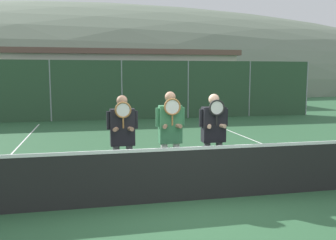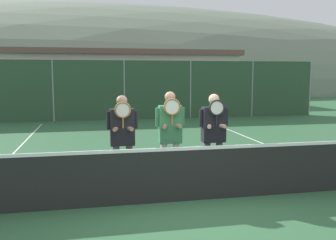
{
  "view_description": "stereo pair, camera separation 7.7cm",
  "coord_description": "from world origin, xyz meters",
  "px_view_note": "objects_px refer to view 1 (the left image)",
  "views": [
    {
      "loc": [
        -1.65,
        -6.1,
        2.21
      ],
      "look_at": [
        -0.11,
        0.99,
        1.31
      ],
      "focal_mm": 40.0,
      "sensor_mm": 36.0,
      "label": 1
    },
    {
      "loc": [
        -1.58,
        -6.11,
        2.21
      ],
      "look_at": [
        -0.11,
        0.99,
        1.31
      ],
      "focal_mm": 40.0,
      "sensor_mm": 36.0,
      "label": 2
    }
  ],
  "objects_px": {
    "player_center_left": "(170,133)",
    "car_left_of_center": "(95,97)",
    "player_leftmost": "(123,135)",
    "player_center_right": "(214,132)",
    "car_center": "(176,95)",
    "car_far_left": "(1,98)"
  },
  "relations": [
    {
      "from": "player_center_right",
      "to": "player_center_left",
      "type": "bearing_deg",
      "value": -174.63
    },
    {
      "from": "player_leftmost",
      "to": "car_center",
      "type": "xyz_separation_m",
      "value": [
        4.57,
        14.68,
        -0.13
      ]
    },
    {
      "from": "car_left_of_center",
      "to": "player_leftmost",
      "type": "bearing_deg",
      "value": -89.15
    },
    {
      "from": "player_center_left",
      "to": "car_center",
      "type": "height_order",
      "value": "player_center_left"
    },
    {
      "from": "player_leftmost",
      "to": "car_left_of_center",
      "type": "distance_m",
      "value": 14.26
    },
    {
      "from": "player_center_left",
      "to": "player_center_right",
      "type": "distance_m",
      "value": 0.89
    },
    {
      "from": "car_far_left",
      "to": "car_center",
      "type": "relative_size",
      "value": 1.05
    },
    {
      "from": "player_center_right",
      "to": "car_center",
      "type": "height_order",
      "value": "car_center"
    },
    {
      "from": "player_center_left",
      "to": "player_center_right",
      "type": "xyz_separation_m",
      "value": [
        0.89,
        0.08,
        -0.02
      ]
    },
    {
      "from": "player_center_left",
      "to": "car_left_of_center",
      "type": "xyz_separation_m",
      "value": [
        -1.1,
        14.38,
        -0.2
      ]
    },
    {
      "from": "player_leftmost",
      "to": "car_far_left",
      "type": "distance_m",
      "value": 15.24
    },
    {
      "from": "car_center",
      "to": "player_center_right",
      "type": "bearing_deg",
      "value": -100.72
    },
    {
      "from": "car_left_of_center",
      "to": "car_center",
      "type": "distance_m",
      "value": 4.8
    },
    {
      "from": "player_center_left",
      "to": "player_center_right",
      "type": "height_order",
      "value": "player_center_left"
    },
    {
      "from": "player_leftmost",
      "to": "car_far_left",
      "type": "xyz_separation_m",
      "value": [
        -5.1,
        14.36,
        -0.14
      ]
    },
    {
      "from": "player_leftmost",
      "to": "player_center_right",
      "type": "bearing_deg",
      "value": -1.02
    },
    {
      "from": "player_center_left",
      "to": "car_far_left",
      "type": "relative_size",
      "value": 0.43
    },
    {
      "from": "player_leftmost",
      "to": "car_center",
      "type": "relative_size",
      "value": 0.43
    },
    {
      "from": "player_center_left",
      "to": "car_far_left",
      "type": "height_order",
      "value": "player_center_left"
    },
    {
      "from": "player_leftmost",
      "to": "player_center_right",
      "type": "relative_size",
      "value": 1.0
    },
    {
      "from": "player_leftmost",
      "to": "car_center",
      "type": "height_order",
      "value": "car_center"
    },
    {
      "from": "player_leftmost",
      "to": "car_far_left",
      "type": "bearing_deg",
      "value": 109.55
    }
  ]
}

